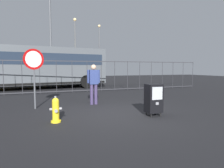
{
  "coord_description": "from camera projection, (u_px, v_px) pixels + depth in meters",
  "views": [
    {
      "loc": [
        -2.34,
        -5.9,
        1.53
      ],
      "look_at": [
        0.3,
        1.2,
        0.9
      ],
      "focal_mm": 31.04,
      "sensor_mm": 36.0,
      "label": 1
    }
  ],
  "objects": [
    {
      "name": "ground_plane",
      "position": [
        116.0,
        114.0,
        6.45
      ],
      "size": [
        60.0,
        60.0,
        0.0
      ],
      "primitive_type": "plane",
      "color": "black"
    },
    {
      "name": "bus_near",
      "position": [
        32.0,
        65.0,
        13.96
      ],
      "size": [
        10.71,
        3.67,
        3.0
      ],
      "rotation": [
        0.0,
        0.0,
        0.11
      ],
      "color": "#4C5156",
      "rests_on": "ground_plane"
    },
    {
      "name": "street_light_near_right",
      "position": [
        50.0,
        31.0,
        14.98
      ],
      "size": [
        0.32,
        0.32,
        7.67
      ],
      "color": "#4C4F54",
      "rests_on": "ground_plane"
    },
    {
      "name": "fence_barrier",
      "position": [
        80.0,
        76.0,
        12.2
      ],
      "size": [
        18.03,
        0.04,
        2.0
      ],
      "color": "#2D2D33",
      "rests_on": "ground_plane"
    },
    {
      "name": "street_light_near_left",
      "position": [
        75.0,
        45.0,
        19.64
      ],
      "size": [
        0.32,
        0.32,
        6.54
      ],
      "color": "#4C4F54",
      "rests_on": "ground_plane"
    },
    {
      "name": "pedestrian",
      "position": [
        94.0,
        82.0,
        8.07
      ],
      "size": [
        0.55,
        0.22,
        1.67
      ],
      "color": "#382D51",
      "rests_on": "ground_plane"
    },
    {
      "name": "bus_far",
      "position": [
        18.0,
        66.0,
        17.16
      ],
      "size": [
        10.57,
        3.01,
        3.0
      ],
      "rotation": [
        0.0,
        0.0,
        -0.03
      ],
      "color": "gold",
      "rests_on": "ground_plane"
    },
    {
      "name": "stop_sign",
      "position": [
        34.0,
        66.0,
        7.11
      ],
      "size": [
        0.71,
        0.31,
        2.23
      ],
      "color": "#4C4F54",
      "rests_on": "ground_plane"
    },
    {
      "name": "street_light_far_right",
      "position": [
        99.0,
        48.0,
        22.53
      ],
      "size": [
        0.32,
        0.32,
        6.51
      ],
      "color": "#4C4F54",
      "rests_on": "ground_plane"
    },
    {
      "name": "fire_hydrant",
      "position": [
        56.0,
        110.0,
        5.43
      ],
      "size": [
        0.33,
        0.31,
        0.75
      ],
      "color": "yellow",
      "rests_on": "ground_plane"
    },
    {
      "name": "newspaper_box_primary",
      "position": [
        154.0,
        98.0,
        6.15
      ],
      "size": [
        0.48,
        0.42,
        1.02
      ],
      "color": "black",
      "rests_on": "ground_plane"
    }
  ]
}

